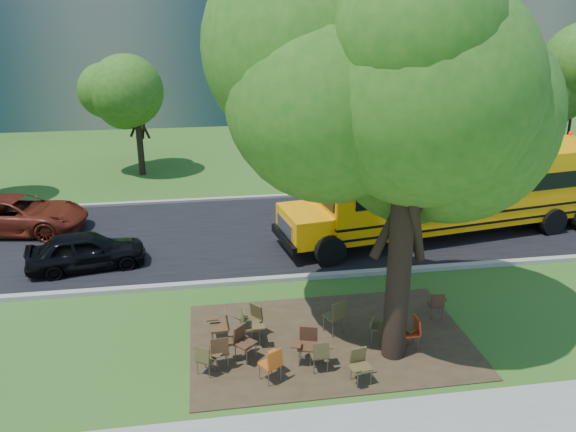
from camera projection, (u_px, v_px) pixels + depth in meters
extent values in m
plane|color=#2B591B|center=(288.00, 333.00, 14.56)|extent=(160.00, 160.00, 0.00)
cube|color=#382819|center=(330.00, 340.00, 14.23)|extent=(7.00, 4.50, 0.03)
cube|color=black|center=(259.00, 233.00, 21.04)|extent=(80.00, 8.00, 0.04)
cube|color=gray|center=(273.00, 279.00, 17.31)|extent=(80.00, 0.25, 0.14)
cube|color=gray|center=(249.00, 198.00, 24.83)|extent=(80.00, 0.25, 0.14)
cylinder|color=black|center=(140.00, 141.00, 28.06)|extent=(0.32, 0.32, 3.50)
sphere|color=#295F15|center=(135.00, 90.00, 27.21)|extent=(4.80, 4.80, 4.80)
cylinder|color=black|center=(403.00, 133.00, 27.98)|extent=(0.38, 0.38, 4.20)
sphere|color=#295F15|center=(407.00, 73.00, 26.97)|extent=(5.60, 5.60, 5.60)
cylinder|color=black|center=(560.00, 138.00, 28.32)|extent=(0.34, 0.34, 3.60)
sphere|color=#295F15|center=(569.00, 87.00, 27.44)|extent=(5.00, 5.00, 5.00)
cylinder|color=black|center=(399.00, 268.00, 12.83)|extent=(0.56, 0.56, 4.65)
sphere|color=#295F15|center=(410.00, 120.00, 11.66)|extent=(7.20, 7.20, 7.20)
cube|color=#FFA008|center=(467.00, 185.00, 20.60)|extent=(11.62, 4.33, 2.53)
cube|color=black|center=(475.00, 177.00, 20.59)|extent=(11.02, 4.27, 0.62)
cube|color=#FFA008|center=(304.00, 225.00, 19.04)|extent=(1.68, 2.45, 0.98)
cube|color=black|center=(465.00, 202.00, 20.82)|extent=(11.65, 4.37, 0.08)
cube|color=black|center=(464.00, 212.00, 20.95)|extent=(11.65, 4.37, 0.08)
cylinder|color=black|center=(330.00, 252.00, 18.20)|extent=(1.07, 0.47, 1.03)
cylinder|color=black|center=(304.00, 224.00, 20.50)|extent=(1.07, 0.47, 1.03)
cylinder|color=black|center=(553.00, 222.00, 20.77)|extent=(1.07, 0.47, 1.03)
cylinder|color=black|center=(507.00, 201.00, 23.07)|extent=(1.07, 0.47, 1.03)
cylinder|color=black|center=(536.00, 197.00, 23.49)|extent=(1.07, 0.47, 1.03)
cube|color=#3D2915|center=(219.00, 351.00, 13.01)|extent=(0.46, 0.44, 0.05)
cube|color=#3D2915|center=(220.00, 347.00, 12.76)|extent=(0.41, 0.14, 0.41)
cube|color=#3D2915|center=(228.00, 341.00, 13.15)|extent=(0.25, 0.30, 0.03)
cylinder|color=slate|center=(211.00, 356.00, 13.20)|extent=(0.02, 0.02, 0.45)
cylinder|color=slate|center=(228.00, 362.00, 12.97)|extent=(0.02, 0.02, 0.45)
cube|color=#4A3F20|center=(207.00, 359.00, 12.78)|extent=(0.52, 0.51, 0.05)
cube|color=#4A3F20|center=(202.00, 355.00, 12.57)|extent=(0.35, 0.27, 0.37)
cube|color=#4A3F20|center=(218.00, 354.00, 12.77)|extent=(0.31, 0.32, 0.03)
cylinder|color=slate|center=(205.00, 361.00, 13.04)|extent=(0.02, 0.02, 0.41)
cylinder|color=slate|center=(209.00, 372.00, 12.66)|extent=(0.02, 0.02, 0.41)
cube|color=#B44F13|center=(270.00, 364.00, 12.52)|extent=(0.56, 0.55, 0.05)
cube|color=#B44F13|center=(275.00, 360.00, 12.32)|extent=(0.39, 0.28, 0.40)
cube|color=#B44F13|center=(275.00, 353.00, 12.72)|extent=(0.33, 0.35, 0.03)
cylinder|color=slate|center=(260.00, 372.00, 12.62)|extent=(0.02, 0.02, 0.45)
cylinder|color=slate|center=(281.00, 373.00, 12.58)|extent=(0.02, 0.02, 0.45)
cube|color=#4E2D1B|center=(308.00, 346.00, 13.14)|extent=(0.54, 0.53, 0.05)
cube|color=#4E2D1B|center=(309.00, 334.00, 13.23)|extent=(0.43, 0.22, 0.42)
cube|color=#4E2D1B|center=(296.00, 345.00, 12.99)|extent=(0.31, 0.35, 0.03)
cylinder|color=slate|center=(314.00, 360.00, 13.03)|extent=(0.03, 0.03, 0.47)
cylinder|color=slate|center=(301.00, 350.00, 13.41)|extent=(0.03, 0.03, 0.47)
cube|color=#483D1F|center=(319.00, 354.00, 12.91)|extent=(0.42, 0.40, 0.05)
cube|color=#483D1F|center=(321.00, 351.00, 12.68)|extent=(0.38, 0.11, 0.38)
cube|color=#483D1F|center=(327.00, 346.00, 13.03)|extent=(0.22, 0.28, 0.03)
cylinder|color=slate|center=(310.00, 359.00, 13.10)|extent=(0.02, 0.02, 0.43)
cylinder|color=slate|center=(328.00, 366.00, 12.86)|extent=(0.02, 0.02, 0.43)
cube|color=brown|center=(361.00, 367.00, 12.44)|extent=(0.47, 0.46, 0.05)
cube|color=brown|center=(358.00, 355.00, 12.52)|extent=(0.39, 0.17, 0.39)
cube|color=brown|center=(355.00, 368.00, 12.21)|extent=(0.26, 0.31, 0.03)
cylinder|color=slate|center=(371.00, 378.00, 12.43)|extent=(0.02, 0.02, 0.43)
cylinder|color=slate|center=(351.00, 373.00, 12.61)|extent=(0.02, 0.02, 0.43)
cube|color=red|center=(410.00, 333.00, 13.74)|extent=(0.40, 0.42, 0.05)
cube|color=red|center=(417.00, 325.00, 13.69)|extent=(0.10, 0.40, 0.40)
cube|color=red|center=(401.00, 324.00, 13.90)|extent=(0.28, 0.22, 0.03)
cylinder|color=slate|center=(405.00, 345.00, 13.64)|extent=(0.02, 0.02, 0.44)
cylinder|color=slate|center=(413.00, 336.00, 14.00)|extent=(0.02, 0.02, 0.44)
cube|color=brown|center=(400.00, 332.00, 13.84)|extent=(0.51, 0.52, 0.05)
cube|color=brown|center=(396.00, 327.00, 13.67)|extent=(0.26, 0.37, 0.37)
cube|color=brown|center=(410.00, 330.00, 13.70)|extent=(0.33, 0.30, 0.03)
cylinder|color=slate|center=(399.00, 334.00, 14.12)|extent=(0.02, 0.02, 0.42)
cylinder|color=slate|center=(400.00, 344.00, 13.70)|extent=(0.02, 0.02, 0.42)
cube|color=#4C331B|center=(219.00, 327.00, 13.90)|extent=(0.45, 0.47, 0.05)
cube|color=#4C331B|center=(227.00, 318.00, 13.85)|extent=(0.12, 0.44, 0.43)
cube|color=#4C331B|center=(212.00, 318.00, 14.06)|extent=(0.31, 0.25, 0.03)
cylinder|color=slate|center=(213.00, 341.00, 13.78)|extent=(0.03, 0.03, 0.49)
cylinder|color=slate|center=(226.00, 331.00, 14.18)|extent=(0.03, 0.03, 0.49)
cube|color=#453B1E|center=(251.00, 322.00, 14.23)|extent=(0.58, 0.58, 0.05)
cube|color=#453B1E|center=(256.00, 311.00, 14.28)|extent=(0.33, 0.37, 0.40)
cube|color=#453B1E|center=(241.00, 316.00, 14.23)|extent=(0.36, 0.35, 0.03)
cylinder|color=slate|center=(252.00, 334.00, 14.08)|extent=(0.02, 0.02, 0.45)
cylinder|color=slate|center=(252.00, 324.00, 14.53)|extent=(0.02, 0.02, 0.45)
cube|color=brown|center=(251.00, 326.00, 13.93)|extent=(0.45, 0.47, 0.06)
cube|color=brown|center=(243.00, 318.00, 13.81)|extent=(0.11, 0.44, 0.44)
cube|color=brown|center=(258.00, 327.00, 13.65)|extent=(0.31, 0.25, 0.03)
cylinder|color=slate|center=(258.00, 330.00, 14.21)|extent=(0.03, 0.03, 0.50)
cylinder|color=slate|center=(244.00, 340.00, 13.81)|extent=(0.03, 0.03, 0.50)
cube|color=#4A4320|center=(334.00, 316.00, 14.40)|extent=(0.61, 0.60, 0.05)
cube|color=#4A4320|center=(339.00, 311.00, 14.17)|extent=(0.44, 0.29, 0.44)
cube|color=#4A4320|center=(338.00, 306.00, 14.62)|extent=(0.35, 0.38, 0.03)
cylinder|color=slate|center=(324.00, 324.00, 14.53)|extent=(0.03, 0.03, 0.49)
cylinder|color=slate|center=(344.00, 325.00, 14.45)|extent=(0.03, 0.03, 0.49)
cube|color=#44391D|center=(379.00, 326.00, 13.99)|extent=(0.52, 0.53, 0.05)
cube|color=#44391D|center=(372.00, 318.00, 13.94)|extent=(0.21, 0.42, 0.41)
cube|color=#44391D|center=(386.00, 328.00, 13.70)|extent=(0.34, 0.30, 0.03)
cylinder|color=slate|center=(385.00, 331.00, 14.22)|extent=(0.02, 0.02, 0.46)
cylinder|color=slate|center=(372.00, 338.00, 13.93)|extent=(0.02, 0.02, 0.46)
cube|color=#452718|center=(435.00, 304.00, 15.16)|extent=(0.40, 0.38, 0.04)
cube|color=#452718|center=(438.00, 301.00, 14.94)|extent=(0.36, 0.11, 0.36)
cube|color=#452718|center=(442.00, 298.00, 15.26)|extent=(0.21, 0.26, 0.03)
cylinder|color=slate|center=(428.00, 308.00, 15.36)|extent=(0.02, 0.02, 0.40)
cylinder|color=slate|center=(442.00, 313.00, 15.10)|extent=(0.02, 0.02, 0.40)
cube|color=#462C19|center=(246.00, 343.00, 13.28)|extent=(0.59, 0.59, 0.05)
cube|color=#462C19|center=(239.00, 333.00, 13.30)|extent=(0.36, 0.36, 0.41)
cube|color=#462C19|center=(243.00, 346.00, 12.97)|extent=(0.36, 0.36, 0.03)
cylinder|color=slate|center=(256.00, 351.00, 13.39)|extent=(0.02, 0.02, 0.46)
cylinder|color=slate|center=(235.00, 353.00, 13.32)|extent=(0.02, 0.02, 0.46)
imported|color=black|center=(86.00, 251.00, 18.00)|extent=(3.88, 2.11, 1.25)
imported|color=#5E1D10|center=(17.00, 215.00, 20.96)|extent=(5.31, 3.04, 1.40)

